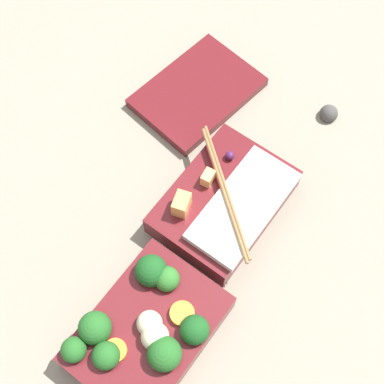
# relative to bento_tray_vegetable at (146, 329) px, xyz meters

# --- Properties ---
(ground_plane) EXTENTS (3.00, 3.00, 0.00)m
(ground_plane) POSITION_rel_bento_tray_vegetable_xyz_m (0.11, 0.02, -0.03)
(ground_plane) COLOR gray
(bento_tray_vegetable) EXTENTS (0.19, 0.14, 0.07)m
(bento_tray_vegetable) POSITION_rel_bento_tray_vegetable_xyz_m (0.00, 0.00, 0.00)
(bento_tray_vegetable) COLOR maroon
(bento_tray_vegetable) RESTS_ON ground_plane
(bento_tray_rice) EXTENTS (0.19, 0.17, 0.07)m
(bento_tray_rice) POSITION_rel_bento_tray_vegetable_xyz_m (0.20, 0.02, -0.01)
(bento_tray_rice) COLOR maroon
(bento_tray_rice) RESTS_ON ground_plane
(bento_lid) EXTENTS (0.20, 0.16, 0.02)m
(bento_lid) POSITION_rel_bento_tray_vegetable_xyz_m (0.34, 0.17, -0.02)
(bento_lid) COLOR maroon
(bento_lid) RESTS_ON ground_plane
(pebble_1) EXTENTS (0.03, 0.03, 0.03)m
(pebble_1) POSITION_rel_bento_tray_vegetable_xyz_m (0.43, -0.02, -0.02)
(pebble_1) COLOR #474442
(pebble_1) RESTS_ON ground_plane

